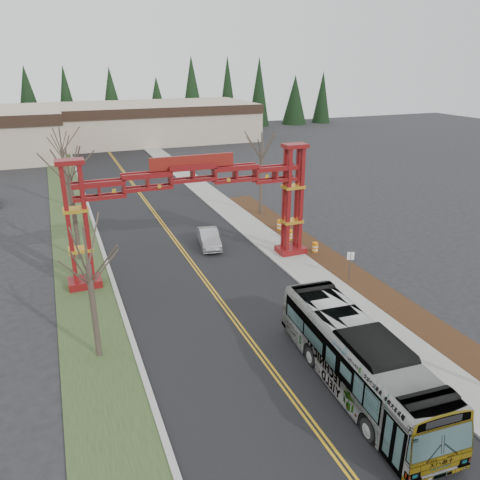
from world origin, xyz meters
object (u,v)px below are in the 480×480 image
silver_sedan (209,238)px  bare_tree_median_near (88,266)px  barrel_south (315,248)px  bare_tree_median_mid (69,179)px  bare_tree_median_far (62,150)px  bare_tree_right_far (261,155)px  retail_building_east (153,122)px  barrel_mid (289,235)px  barrel_north (280,226)px  transit_bus (358,359)px  gateway_arch (193,192)px  street_sign (350,260)px

silver_sedan → bare_tree_median_near: size_ratio=0.61×
silver_sedan → barrel_south: bearing=-22.2°
bare_tree_median_mid → bare_tree_median_far: (0.00, 15.25, -0.43)m
bare_tree_median_far → bare_tree_right_far: (18.00, -9.99, 0.04)m
bare_tree_right_far → retail_building_east: bearing=90.0°
barrel_mid → barrel_north: bearing=81.2°
transit_bus → barrel_south: (6.76, 15.38, -1.18)m
gateway_arch → bare_tree_median_near: bearing=-132.4°
retail_building_east → silver_sedan: retail_building_east is taller
bare_tree_median_mid → barrel_mid: 18.42m
barrel_mid → bare_tree_right_far: bearing=84.4°
retail_building_east → barrel_south: (-0.10, -62.57, -3.06)m
bare_tree_median_mid → bare_tree_right_far: bare_tree_median_mid is taller
transit_bus → bare_tree_median_near: (-11.14, 7.23, 3.61)m
bare_tree_median_near → transit_bus: bearing=-33.0°
gateway_arch → transit_bus: bearing=-78.9°
retail_building_east → bare_tree_median_mid: bearing=-107.6°
silver_sedan → bare_tree_median_mid: 11.92m
barrel_north → retail_building_east: bearing=89.6°
retail_building_east → barrel_mid: retail_building_east is taller
silver_sedan → bare_tree_median_mid: (-10.36, 1.18, 5.77)m
gateway_arch → bare_tree_median_mid: 9.55m
silver_sedan → bare_tree_median_far: bare_tree_median_far is taller
street_sign → transit_bus: bearing=-122.6°
bare_tree_median_near → bare_tree_right_far: bearing=46.9°
bare_tree_median_mid → transit_bus: bearing=-62.3°
bare_tree_median_far → barrel_mid: (17.23, -17.81, -5.56)m
bare_tree_right_far → barrel_mid: 9.66m
bare_tree_median_mid → barrel_south: bearing=-18.0°
bare_tree_median_near → barrel_mid: bearing=33.5°
barrel_mid → retail_building_east: bearing=89.3°
bare_tree_median_mid → barrel_north: size_ratio=8.27×
gateway_arch → barrel_mid: (9.23, 2.63, -5.48)m
barrel_mid → barrel_north: (0.39, 2.56, 0.03)m
silver_sedan → barrel_mid: (6.87, -1.37, -0.22)m
gateway_arch → bare_tree_right_far: (10.00, 10.45, 0.13)m
silver_sedan → transit_bus: bearing=-78.5°
silver_sedan → barrel_south: size_ratio=4.83×
street_sign → barrel_mid: (-0.39, 8.49, -1.04)m
barrel_south → barrel_mid: (-0.67, 3.25, 0.05)m
transit_bus → barrel_south: transit_bus is taller
bare_tree_median_far → barrel_north: 23.96m
transit_bus → bare_tree_median_far: bearing=110.8°
silver_sedan → barrel_north: (7.27, 1.18, -0.19)m
gateway_arch → silver_sedan: 7.01m
street_sign → barrel_north: size_ratio=2.01×
gateway_arch → barrel_north: gateway_arch is taller
retail_building_east → silver_sedan: size_ratio=8.62×
barrel_north → barrel_mid: bearing=-98.8°
silver_sedan → street_sign: (7.26, -9.87, 0.82)m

